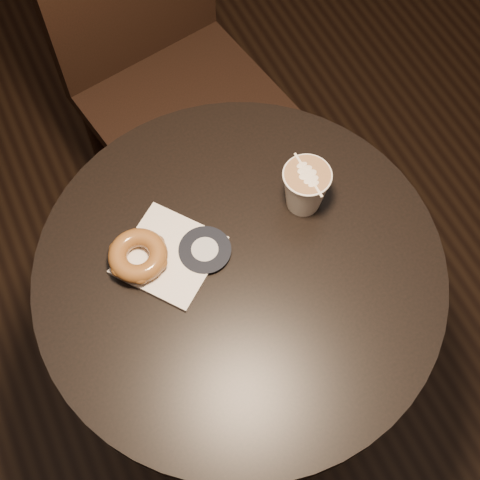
{
  "coord_description": "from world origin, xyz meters",
  "views": [
    {
      "loc": [
        -0.2,
        -0.42,
        1.77
      ],
      "look_at": [
        0.01,
        0.03,
        0.79
      ],
      "focal_mm": 50.0,
      "sensor_mm": 36.0,
      "label": 1
    }
  ],
  "objects_px": {
    "cafe_table": "(240,310)",
    "chair": "(158,48)",
    "latte_cup": "(305,189)",
    "pastry_bag": "(169,255)",
    "doughnut": "(138,256)"
  },
  "relations": [
    {
      "from": "cafe_table",
      "to": "chair",
      "type": "height_order",
      "value": "chair"
    },
    {
      "from": "pastry_bag",
      "to": "doughnut",
      "type": "relative_size",
      "value": 1.52
    },
    {
      "from": "cafe_table",
      "to": "pastry_bag",
      "type": "xyz_separation_m",
      "value": [
        -0.1,
        0.07,
        0.2
      ]
    },
    {
      "from": "cafe_table",
      "to": "chair",
      "type": "distance_m",
      "value": 0.66
    },
    {
      "from": "cafe_table",
      "to": "chair",
      "type": "relative_size",
      "value": 0.7
    },
    {
      "from": "latte_cup",
      "to": "chair",
      "type": "bearing_deg",
      "value": 95.22
    },
    {
      "from": "chair",
      "to": "doughnut",
      "type": "xyz_separation_m",
      "value": [
        -0.25,
        -0.56,
        0.17
      ]
    },
    {
      "from": "pastry_bag",
      "to": "latte_cup",
      "type": "height_order",
      "value": "latte_cup"
    },
    {
      "from": "pastry_bag",
      "to": "cafe_table",
      "type": "bearing_deg",
      "value": -72.36
    },
    {
      "from": "cafe_table",
      "to": "latte_cup",
      "type": "xyz_separation_m",
      "value": [
        0.16,
        0.06,
        0.25
      ]
    },
    {
      "from": "chair",
      "to": "latte_cup",
      "type": "xyz_separation_m",
      "value": [
        0.05,
        -0.58,
        0.2
      ]
    },
    {
      "from": "latte_cup",
      "to": "pastry_bag",
      "type": "bearing_deg",
      "value": 178.65
    },
    {
      "from": "latte_cup",
      "to": "cafe_table",
      "type": "bearing_deg",
      "value": -157.43
    },
    {
      "from": "chair",
      "to": "doughnut",
      "type": "distance_m",
      "value": 0.64
    },
    {
      "from": "pastry_bag",
      "to": "doughnut",
      "type": "distance_m",
      "value": 0.05
    }
  ]
}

